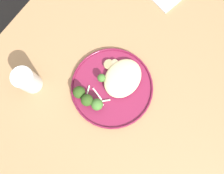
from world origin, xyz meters
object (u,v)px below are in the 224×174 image
Objects in this scene: seared_scallop_left_edge at (109,64)px; dinner_plate at (112,88)px; broccoli_floret_small_sprig at (87,100)px; broccoli_floret_front_edge at (101,78)px; seared_scallop_rear_pale at (121,76)px; broccoli_floret_right_tilted at (97,104)px; seared_scallop_large_seared at (130,83)px; seared_scallop_center_golden at (115,63)px; water_glass at (28,81)px; broccoli_floret_split_head at (79,92)px.

dinner_plate is at bearing -135.64° from seared_scallop_left_edge.
broccoli_floret_front_edge is at bearing 5.28° from broccoli_floret_small_sprig.
dinner_plate is 10.84× the size of seared_scallop_rear_pale.
broccoli_floret_small_sprig is (-0.09, -0.01, 0.01)m from broccoli_floret_front_edge.
seared_scallop_large_seared is at bearing -18.45° from broccoli_floret_right_tilted.
seared_scallop_center_golden is 0.53× the size of broccoli_floret_front_edge.
seared_scallop_large_seared reaches higher than seared_scallop_left_edge.
broccoli_floret_right_tilted is at bearing -158.47° from seared_scallop_left_edge.
seared_scallop_center_golden and seared_scallop_rear_pale have the same top height.
seared_scallop_center_golden is 0.16m from broccoli_floret_right_tilted.
dinner_plate is at bearing 140.24° from seared_scallop_large_seared.
water_glass is at bearing 107.63° from broccoli_floret_right_tilted.
seared_scallop_left_edge is 0.65× the size of broccoli_floret_split_head.
broccoli_floret_split_head is at bearing -66.01° from water_glass.
water_glass is at bearing 140.31° from seared_scallop_center_golden.
water_glass is at bearing 140.07° from seared_scallop_left_edge.
seared_scallop_large_seared is at bearing -91.34° from seared_scallop_rear_pale.
seared_scallop_large_seared is 0.27× the size of water_glass.
seared_scallop_rear_pale is 0.24× the size of water_glass.
broccoli_floret_right_tilted is 0.04m from broccoli_floret_small_sprig.
broccoli_floret_small_sprig reaches higher than broccoli_floret_split_head.
seared_scallop_left_edge is at bearing 84.92° from seared_scallop_large_seared.
seared_scallop_rear_pale is at bearing -29.91° from broccoli_floret_split_head.
dinner_plate is 0.08m from seared_scallop_left_edge.
broccoli_floret_split_head is at bearing 150.09° from seared_scallop_rear_pale.
dinner_plate is 4.68× the size of broccoli_floret_small_sprig.
seared_scallop_rear_pale is (-0.03, -0.05, 0.00)m from seared_scallop_center_golden.
dinner_plate is 0.11m from broccoli_floret_small_sprig.
broccoli_floret_split_head is 0.04m from broccoli_floret_small_sprig.
broccoli_floret_right_tilted is at bearing -87.87° from broccoli_floret_split_head.
seared_scallop_large_seared is 0.09m from seared_scallop_center_golden.
seared_scallop_large_seared is 0.54× the size of broccoli_floret_right_tilted.
seared_scallop_center_golden is 0.43× the size of broccoli_floret_right_tilted.
broccoli_floret_split_head is at bearing 92.13° from broccoli_floret_right_tilted.
dinner_plate is at bearing -56.68° from water_glass.
seared_scallop_large_seared is 0.18m from broccoli_floret_split_head.
broccoli_floret_right_tilted is at bearing 178.14° from seared_scallop_rear_pale.
seared_scallop_center_golden is at bearing 15.11° from broccoli_floret_right_tilted.
seared_scallop_large_seared is 0.10m from broccoli_floret_front_edge.
broccoli_floret_front_edge is (-0.05, 0.09, 0.02)m from seared_scallop_large_seared.
broccoli_floret_front_edge is (0.00, 0.05, 0.03)m from dinner_plate.
seared_scallop_left_edge is 0.15m from broccoli_floret_split_head.
seared_scallop_large_seared is 0.10m from seared_scallop_left_edge.
seared_scallop_left_edge is 0.32× the size of water_glass.
broccoli_floret_right_tilted is (-0.13, 0.00, 0.02)m from seared_scallop_rear_pale.
broccoli_floret_front_edge is 0.41× the size of water_glass.
broccoli_floret_small_sprig is (-0.14, 0.08, 0.03)m from seared_scallop_large_seared.
seared_scallop_large_seared is 0.49× the size of broccoli_floret_small_sprig.
seared_scallop_large_seared is (0.05, -0.04, 0.01)m from dinner_plate.
broccoli_floret_split_head is at bearing 138.84° from seared_scallop_large_seared.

